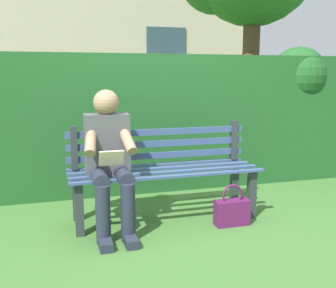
# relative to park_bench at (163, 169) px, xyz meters

# --- Properties ---
(ground) EXTENTS (60.00, 60.00, 0.00)m
(ground) POSITION_rel_park_bench_xyz_m (0.00, 0.08, -0.46)
(ground) COLOR #3D6B2D
(park_bench) EXTENTS (1.74, 0.53, 0.87)m
(park_bench) POSITION_rel_park_bench_xyz_m (0.00, 0.00, 0.00)
(park_bench) COLOR #2D3338
(park_bench) RESTS_ON ground
(person_seated) EXTENTS (0.44, 0.73, 1.20)m
(person_seated) POSITION_rel_park_bench_xyz_m (0.52, 0.18, 0.19)
(person_seated) COLOR #4C4C51
(person_seated) RESTS_ON ground
(hedge_backdrop) EXTENTS (6.53, 0.88, 1.68)m
(hedge_backdrop) POSITION_rel_park_bench_xyz_m (-0.17, -1.13, 0.36)
(hedge_backdrop) COLOR #1E5123
(hedge_backdrop) RESTS_ON ground
(handbag) EXTENTS (0.31, 0.13, 0.38)m
(handbag) POSITION_rel_park_bench_xyz_m (-0.53, 0.40, -0.33)
(handbag) COLOR #59194C
(handbag) RESTS_ON ground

